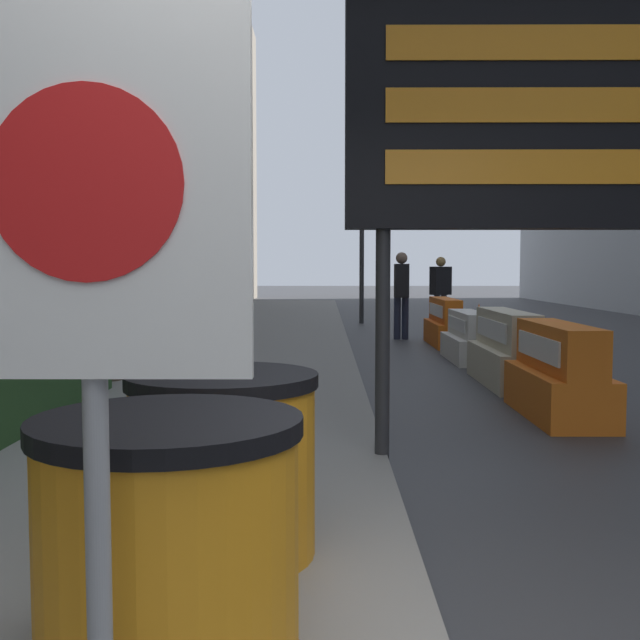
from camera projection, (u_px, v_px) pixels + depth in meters
The scene contains 14 objects.
bare_tree at pixel (102, 243), 8.58m from camera, with size 1.31×1.25×3.08m.
barrel_drum_foreground at pixel (169, 543), 2.35m from camera, with size 0.85×0.85×0.81m.
barrel_drum_middle at pixel (223, 463), 3.31m from camera, with size 0.85×0.85×0.81m.
warning_sign at pixel (89, 237), 1.70m from camera, with size 0.74×0.08×1.90m.
message_board at pixel (539, 106), 4.96m from camera, with size 2.68×0.36×3.38m.
jersey_barrier_orange_near at pixel (558, 376), 7.19m from camera, with size 0.64×1.67×0.91m.
jersey_barrier_cream at pixel (506, 352), 9.25m from camera, with size 0.60×1.93×0.92m.
jersey_barrier_white at pixel (469, 339), 11.62m from camera, with size 0.63×1.77×0.77m.
jersey_barrier_orange_far at pixel (445, 324), 14.00m from camera, with size 0.53×1.96×0.88m.
traffic_cone_mid at pixel (479, 324), 14.16m from camera, with size 0.44×0.44×0.78m.
traffic_cone_far at pixel (538, 347), 10.74m from camera, with size 0.36×0.36×0.64m.
traffic_light_near_curb at pixel (362, 204), 19.31m from camera, with size 0.28×0.45×4.30m.
pedestrian_worker at pixel (441, 287), 17.37m from camera, with size 0.52×0.45×1.71m.
pedestrian_passerby at pixel (401, 288), 15.11m from camera, with size 0.30×0.47×1.76m.
Camera 1 is at (-0.43, -1.80, 1.44)m, focal length 42.00 mm.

